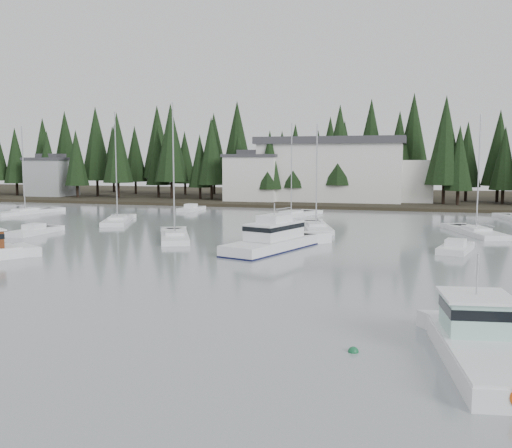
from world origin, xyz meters
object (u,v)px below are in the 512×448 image
at_px(harbor_inn, 343,170).
at_px(cabin_cruiser_center, 272,242).
at_px(sailboat_3, 476,234).
at_px(sailboat_4, 291,216).
at_px(house_west, 253,177).
at_px(runabout_0, 34,233).
at_px(lobster_boat_teal, 483,349).
at_px(sailboat_5, 25,213).
at_px(runabout_1, 455,250).
at_px(sailboat_1, 175,238).
at_px(house_far_west, 52,176).
at_px(runabout_3, 191,210).
at_px(sailboat_9, 118,222).
at_px(sailboat_8, 316,229).

height_order(harbor_inn, cabin_cruiser_center, harbor_inn).
xyz_separation_m(sailboat_3, sailboat_4, (-21.98, 12.75, 0.00)).
distance_m(house_west, runabout_0, 47.27).
distance_m(lobster_boat_teal, sailboat_5, 71.75).
relative_size(lobster_boat_teal, runabout_1, 1.53).
bearing_deg(runabout_1, sailboat_1, 102.09).
bearing_deg(house_far_west, sailboat_5, -60.68).
distance_m(harbor_inn, runabout_1, 52.24).
relative_size(lobster_boat_teal, runabout_3, 1.58).
relative_size(harbor_inn, sailboat_9, 2.15).
bearing_deg(runabout_1, runabout_3, 63.89).
bearing_deg(sailboat_1, sailboat_4, -39.24).
bearing_deg(sailboat_5, sailboat_8, -87.82).
height_order(sailboat_1, sailboat_9, sailboat_9).
xyz_separation_m(harbor_inn, sailboat_9, (-22.26, -37.57, -5.70)).
xyz_separation_m(sailboat_5, sailboat_9, (18.11, -6.54, 0.01)).
distance_m(house_far_west, runabout_3, 41.72).
bearing_deg(harbor_inn, sailboat_5, -142.46).
bearing_deg(runabout_3, cabin_cruiser_center, -144.18).
xyz_separation_m(sailboat_9, runabout_1, (37.84, -11.97, 0.06)).
distance_m(cabin_cruiser_center, sailboat_3, 23.41).
height_order(cabin_cruiser_center, sailboat_8, sailboat_8).
height_order(runabout_0, runabout_1, same).
xyz_separation_m(lobster_boat_teal, runabout_3, (-34.87, 56.78, -0.40)).
bearing_deg(runabout_0, sailboat_1, -87.88).
distance_m(harbor_inn, sailboat_9, 44.04).
relative_size(house_far_west, lobster_boat_teal, 1.01).
bearing_deg(runabout_1, house_far_west, 70.06).
height_order(sailboat_8, runabout_3, sailboat_8).
bearing_deg(runabout_1, sailboat_3, 1.02).
distance_m(house_far_west, lobster_boat_teal, 104.31).
height_order(house_far_west, sailboat_5, sailboat_5).
bearing_deg(lobster_boat_teal, cabin_cruiser_center, 22.30).
bearing_deg(sailboat_4, sailboat_3, -102.42).
height_order(lobster_boat_teal, sailboat_8, sailboat_8).
bearing_deg(lobster_boat_teal, harbor_inn, 2.72).
distance_m(harbor_inn, lobster_boat_teal, 78.38).
distance_m(cabin_cruiser_center, sailboat_8, 15.25).
bearing_deg(runabout_0, harbor_inn, -26.56).
xyz_separation_m(house_west, sailboat_8, (16.98, -34.43, -4.60)).
bearing_deg(sailboat_4, runabout_3, 91.79).
xyz_separation_m(sailboat_1, sailboat_5, (-30.56, 17.83, -0.01)).
height_order(sailboat_5, runabout_1, sailboat_5).
height_order(cabin_cruiser_center, lobster_boat_teal, lobster_boat_teal).
relative_size(house_west, lobster_boat_teal, 1.14).
xyz_separation_m(harbor_inn, cabin_cruiser_center, (0.85, -52.97, -5.09)).
relative_size(harbor_inn, sailboat_8, 2.48).
relative_size(lobster_boat_teal, sailboat_1, 0.63).
bearing_deg(sailboat_9, house_far_west, 22.31).
bearing_deg(sailboat_1, sailboat_3, -92.83).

